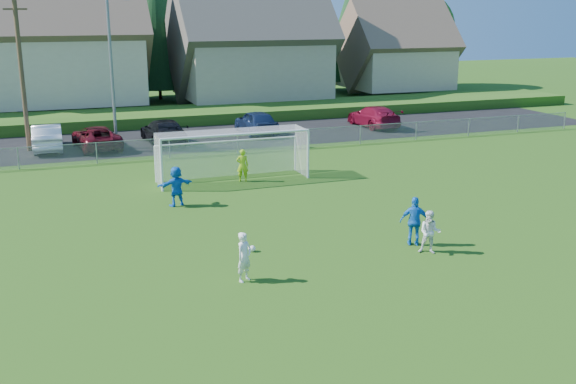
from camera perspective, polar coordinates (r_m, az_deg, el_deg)
name	(u,v)px	position (r m, az deg, el deg)	size (l,w,h in m)	color
ground	(386,309)	(19.51, 8.28, -9.81)	(160.00, 160.00, 0.00)	#193D0C
asphalt_lot	(185,139)	(44.57, -8.74, 4.46)	(60.00, 60.00, 0.00)	black
grass_embankment	(164,116)	(51.77, -10.47, 6.31)	(70.00, 6.00, 0.80)	#1E420F
soccer_ball	(252,249)	(23.65, -3.03, -4.81)	(0.22, 0.22, 0.22)	white
player_white_a	(244,257)	(20.97, -3.73, -5.51)	(0.58, 0.38, 1.58)	white
player_white_b	(430,232)	(23.77, 11.92, -3.35)	(0.74, 0.58, 1.53)	white
player_blue_a	(415,221)	(24.45, 10.69, -2.45)	(1.04, 0.43, 1.78)	blue
player_blue_b	(176,186)	(29.24, -9.44, 0.49)	(1.61, 0.51, 1.74)	blue
goalkeeper	(243,165)	(33.07, -3.87, 2.27)	(0.59, 0.39, 1.61)	#A9D919
car_b	(47,137)	(43.01, -19.72, 4.41)	(1.66, 4.77, 1.57)	white
car_c	(96,137)	(42.51, -15.92, 4.47)	(2.28, 4.95, 1.37)	#4C0811
car_d	(164,131)	(43.27, -10.49, 5.07)	(2.12, 5.22, 1.52)	black
car_e	(256,122)	(45.82, -2.70, 5.94)	(1.92, 4.77, 1.62)	#122041
car_g	(374,116)	(48.99, 7.27, 6.36)	(2.10, 5.17, 1.50)	maroon
soccer_goal	(231,147)	(33.31, -4.81, 3.79)	(7.42, 1.90, 2.50)	white
chainlink_fence	(204,145)	(39.17, -7.12, 3.96)	(52.06, 0.06, 1.20)	gray
streetlight	(112,68)	(41.79, -14.65, 10.13)	(1.38, 0.18, 9.00)	slate
utility_pole	(21,64)	(42.56, -21.69, 10.06)	(1.60, 0.26, 10.00)	#473321
houses_row	(167,20)	(58.88, -10.17, 14.16)	(53.90, 11.45, 13.27)	tan
tree_row	(145,24)	(64.92, -12.01, 13.77)	(65.98, 12.36, 13.80)	#382616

